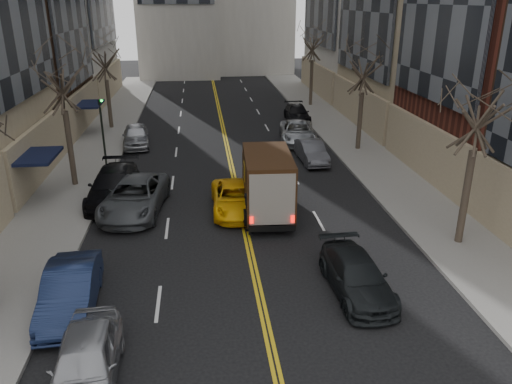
# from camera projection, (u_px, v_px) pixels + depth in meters

# --- Properties ---
(sidewalk_left) EXTENTS (4.00, 66.00, 0.15)m
(sidewalk_left) POSITION_uv_depth(u_px,v_px,m) (95.00, 149.00, 33.97)
(sidewalk_left) COLOR slate
(sidewalk_left) RESTS_ON ground
(sidewalk_right) EXTENTS (4.00, 66.00, 0.15)m
(sidewalk_right) POSITION_uv_depth(u_px,v_px,m) (352.00, 141.00, 35.88)
(sidewalk_right) COLOR slate
(sidewalk_right) RESTS_ON ground
(tree_lf_mid) EXTENTS (3.20, 3.20, 8.91)m
(tree_lf_mid) POSITION_uv_depth(u_px,v_px,m) (58.00, 64.00, 25.14)
(tree_lf_mid) COLOR #382D23
(tree_lf_mid) RESTS_ON sidewalk_left
(tree_lf_far) EXTENTS (3.20, 3.20, 8.12)m
(tree_lf_far) POSITION_uv_depth(u_px,v_px,m) (103.00, 51.00, 37.38)
(tree_lf_far) COLOR #382D23
(tree_lf_far) RESTS_ON sidewalk_left
(tree_rt_near) EXTENTS (3.20, 3.20, 8.71)m
(tree_rt_near) POSITION_uv_depth(u_px,v_px,m) (483.00, 91.00, 18.74)
(tree_rt_near) COLOR #382D23
(tree_rt_near) RESTS_ON sidewalk_right
(tree_rt_mid) EXTENTS (3.20, 3.20, 8.32)m
(tree_rt_mid) POSITION_uv_depth(u_px,v_px,m) (365.00, 57.00, 31.79)
(tree_rt_mid) COLOR #382D23
(tree_rt_mid) RESTS_ON sidewalk_right
(tree_rt_far) EXTENTS (3.20, 3.20, 9.11)m
(tree_rt_far) POSITION_uv_depth(u_px,v_px,m) (313.00, 33.00, 45.47)
(tree_rt_far) COLOR #382D23
(tree_rt_far) RESTS_ON sidewalk_right
(traffic_signal) EXTENTS (0.29, 0.26, 4.70)m
(traffic_signal) POSITION_uv_depth(u_px,v_px,m) (102.00, 127.00, 28.51)
(traffic_signal) COLOR black
(traffic_signal) RESTS_ON sidewalk_left
(ups_truck) EXTENTS (2.53, 5.75, 3.10)m
(ups_truck) POSITION_uv_depth(u_px,v_px,m) (267.00, 183.00, 23.59)
(ups_truck) COLOR black
(ups_truck) RESTS_ON ground
(observer_sedan) EXTENTS (2.02, 4.57, 1.30)m
(observer_sedan) POSITION_uv_depth(u_px,v_px,m) (357.00, 276.00, 17.43)
(observer_sedan) COLOR black
(observer_sedan) RESTS_ON ground
(taxi) EXTENTS (2.17, 4.70, 1.30)m
(taxi) POSITION_uv_depth(u_px,v_px,m) (235.00, 198.00, 24.15)
(taxi) COLOR #FFBA0A
(taxi) RESTS_ON ground
(pedestrian) EXTENTS (0.63, 0.80, 1.91)m
(pedestrian) POSITION_uv_depth(u_px,v_px,m) (249.00, 213.00, 21.76)
(pedestrian) COLOR black
(pedestrian) RESTS_ON ground
(parked_lf_a) EXTENTS (1.92, 4.36, 1.46)m
(parked_lf_a) POSITION_uv_depth(u_px,v_px,m) (86.00, 362.00, 13.21)
(parked_lf_a) COLOR #9EA0A6
(parked_lf_a) RESTS_ON ground
(parked_lf_b) EXTENTS (1.84, 4.60, 1.49)m
(parked_lf_b) POSITION_uv_depth(u_px,v_px,m) (70.00, 291.00, 16.39)
(parked_lf_b) COLOR #131E3E
(parked_lf_b) RESTS_ON ground
(parked_lf_c) EXTENTS (3.29, 5.97, 1.58)m
(parked_lf_c) POSITION_uv_depth(u_px,v_px,m) (135.00, 197.00, 23.99)
(parked_lf_c) COLOR #46494D
(parked_lf_c) RESTS_ON ground
(parked_lf_d) EXTENTS (2.37, 5.66, 1.63)m
(parked_lf_d) POSITION_uv_depth(u_px,v_px,m) (114.00, 186.00, 25.30)
(parked_lf_d) COLOR black
(parked_lf_d) RESTS_ON ground
(parked_lf_e) EXTENTS (2.21, 4.58, 1.51)m
(parked_lf_e) POSITION_uv_depth(u_px,v_px,m) (136.00, 136.00, 34.75)
(parked_lf_e) COLOR #A0A3A8
(parked_lf_e) RESTS_ON ground
(parked_rt_a) EXTENTS (1.54, 4.11, 1.34)m
(parked_rt_a) POSITION_uv_depth(u_px,v_px,m) (312.00, 152.00, 31.40)
(parked_rt_a) COLOR #46474D
(parked_rt_a) RESTS_ON ground
(parked_rt_b) EXTENTS (3.04, 5.52, 1.46)m
(parked_rt_b) POSITION_uv_depth(u_px,v_px,m) (297.00, 132.00, 35.72)
(parked_rt_b) COLOR #B9BDC2
(parked_rt_b) RESTS_ON ground
(parked_rt_c) EXTENTS (2.11, 4.72, 1.35)m
(parked_rt_c) POSITION_uv_depth(u_px,v_px,m) (297.00, 113.00, 41.77)
(parked_rt_c) COLOR black
(parked_rt_c) RESTS_ON ground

